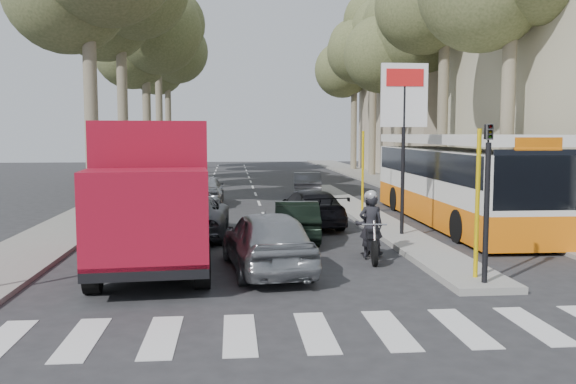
{
  "coord_description": "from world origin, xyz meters",
  "views": [
    {
      "loc": [
        -2.2,
        -14.06,
        3.39
      ],
      "look_at": [
        -0.5,
        4.49,
        1.6
      ],
      "focal_mm": 38.0,
      "sensor_mm": 36.0,
      "label": 1
    }
  ],
  "objects_px": {
    "silver_hatchback": "(267,240)",
    "red_truck": "(153,191)",
    "city_bus": "(455,176)",
    "motorcycle": "(370,227)",
    "dark_hatchback": "(296,221)"
  },
  "relations": [
    {
      "from": "silver_hatchback",
      "to": "red_truck",
      "type": "bearing_deg",
      "value": -24.12
    },
    {
      "from": "city_bus",
      "to": "motorcycle",
      "type": "distance_m",
      "value": 7.78
    },
    {
      "from": "dark_hatchback",
      "to": "silver_hatchback",
      "type": "bearing_deg",
      "value": 78.61
    },
    {
      "from": "silver_hatchback",
      "to": "red_truck",
      "type": "xyz_separation_m",
      "value": [
        -2.85,
        0.87,
        1.17
      ]
    },
    {
      "from": "dark_hatchback",
      "to": "motorcycle",
      "type": "relative_size",
      "value": 1.74
    },
    {
      "from": "red_truck",
      "to": "city_bus",
      "type": "distance_m",
      "value": 12.35
    },
    {
      "from": "red_truck",
      "to": "motorcycle",
      "type": "height_order",
      "value": "red_truck"
    },
    {
      "from": "silver_hatchback",
      "to": "city_bus",
      "type": "height_order",
      "value": "city_bus"
    },
    {
      "from": "dark_hatchback",
      "to": "red_truck",
      "type": "xyz_separation_m",
      "value": [
        -4.04,
        -3.43,
        1.31
      ]
    },
    {
      "from": "city_bus",
      "to": "motorcycle",
      "type": "bearing_deg",
      "value": -126.19
    },
    {
      "from": "silver_hatchback",
      "to": "red_truck",
      "type": "height_order",
      "value": "red_truck"
    },
    {
      "from": "red_truck",
      "to": "city_bus",
      "type": "xyz_separation_m",
      "value": [
        10.42,
        6.63,
        -0.16
      ]
    },
    {
      "from": "city_bus",
      "to": "motorcycle",
      "type": "height_order",
      "value": "city_bus"
    },
    {
      "from": "dark_hatchback",
      "to": "motorcycle",
      "type": "xyz_separation_m",
      "value": [
        1.71,
        -2.95,
        0.22
      ]
    },
    {
      "from": "red_truck",
      "to": "silver_hatchback",
      "type": "bearing_deg",
      "value": -21.29
    }
  ]
}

